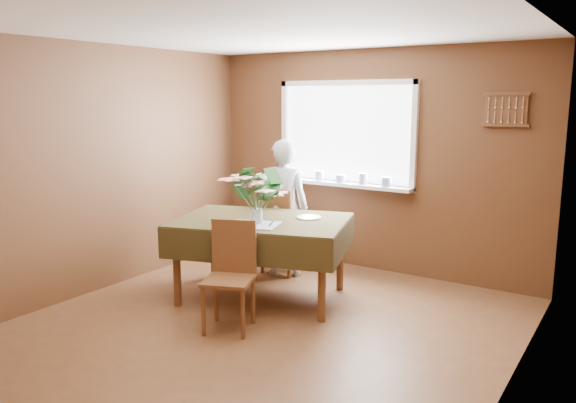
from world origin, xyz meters
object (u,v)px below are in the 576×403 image
Objects in this scene: seated_woman at (283,208)px; flower_bouquet at (257,191)px; chair_near at (231,270)px; chair_far at (280,227)px; dining_table at (262,229)px.

seated_woman is 1.01m from flower_bouquet.
flower_bouquet reaches higher than chair_near.
chair_near is at bearing 107.34° from chair_far.
chair_near is (0.19, -0.72, -0.19)m from dining_table.
chair_far is (-0.28, 0.75, -0.17)m from dining_table.
chair_far is 1.54m from chair_near.
chair_far is at bearing 111.26° from flower_bouquet.
chair_near is 0.61× the size of seated_woman.
chair_near is at bearing -77.83° from flower_bouquet.
chair_far is at bearing -50.81° from seated_woman.
dining_table is 0.45m from flower_bouquet.
chair_far reaches higher than dining_table.
chair_far is 0.24m from seated_woman.
dining_table is at bearing 112.95° from flower_bouquet.
dining_table is 3.43× the size of flower_bouquet.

